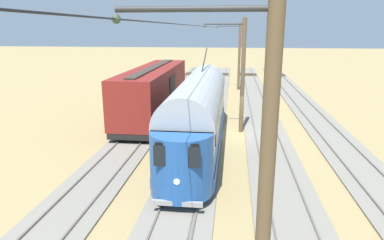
{
  "coord_description": "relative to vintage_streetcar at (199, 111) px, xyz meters",
  "views": [
    {
      "loc": [
        0.18,
        22.27,
        6.89
      ],
      "look_at": [
        2.42,
        3.66,
        1.88
      ],
      "focal_mm": 32.01,
      "sensor_mm": 36.0,
      "label": 1
    }
  ],
  "objects": [
    {
      "name": "vintage_streetcar",
      "position": [
        0.0,
        0.0,
        0.0
      ],
      "size": [
        2.65,
        15.81,
        5.38
      ],
      "color": "#1E4C93",
      "rests_on": "ground"
    },
    {
      "name": "catenary_pole_mid_far",
      "position": [
        -2.51,
        13.63,
        1.7
      ],
      "size": [
        2.8,
        0.28,
        7.59
      ],
      "color": "brown",
      "rests_on": "ground"
    },
    {
      "name": "catenary_pole_mid_near",
      "position": [
        -2.51,
        -3.58,
        1.7
      ],
      "size": [
        2.8,
        0.28,
        7.59
      ],
      "color": "brown",
      "rests_on": "ground"
    },
    {
      "name": "track_adjacent_siding",
      "position": [
        -4.24,
        -3.29,
        -2.2
      ],
      "size": [
        2.8,
        80.0,
        0.18
      ],
      "color": "slate",
      "rests_on": "ground"
    },
    {
      "name": "catenary_pole_foreground",
      "position": [
        -2.51,
        -20.79,
        1.7
      ],
      "size": [
        2.8,
        0.28,
        7.59
      ],
      "color": "brown",
      "rests_on": "ground"
    },
    {
      "name": "track_streetcar_siding",
      "position": [
        -8.48,
        -3.29,
        -2.2
      ],
      "size": [
        2.8,
        80.0,
        0.18
      ],
      "color": "slate",
      "rests_on": "ground"
    },
    {
      "name": "track_third_siding",
      "position": [
        0.0,
        -3.29,
        -2.2
      ],
      "size": [
        2.8,
        80.0,
        0.18
      ],
      "color": "slate",
      "rests_on": "ground"
    },
    {
      "name": "ground_plane",
      "position": [
        -2.12,
        -2.98,
        -2.25
      ],
      "size": [
        220.0,
        220.0,
        0.0
      ],
      "primitive_type": "plane",
      "color": "#937F51"
    },
    {
      "name": "track_outer_siding",
      "position": [
        4.24,
        -3.29,
        -2.2
      ],
      "size": [
        2.8,
        80.0,
        0.18
      ],
      "color": "slate",
      "rests_on": "ground"
    },
    {
      "name": "overhead_wire_run",
      "position": [
        -0.04,
        4.28,
        4.79
      ],
      "size": [
        2.59,
        55.62,
        0.18
      ],
      "color": "black",
      "rests_on": "ground"
    },
    {
      "name": "coach_adjacent",
      "position": [
        4.24,
        -6.95,
        -0.09
      ],
      "size": [
        2.96,
        14.35,
        3.85
      ],
      "color": "maroon",
      "rests_on": "ground"
    }
  ]
}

